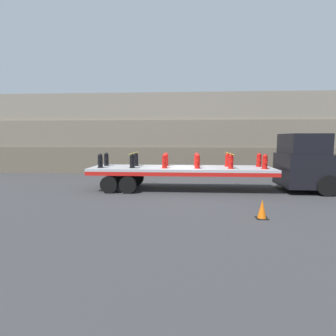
# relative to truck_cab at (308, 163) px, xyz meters

# --- Properties ---
(ground_plane) EXTENTS (120.00, 120.00, 0.00)m
(ground_plane) POSITION_rel_truck_cab_xyz_m (-6.66, 0.00, -1.49)
(ground_plane) COLOR #38383A
(rock_cliff) EXTENTS (60.00, 3.30, 6.33)m
(rock_cliff) POSITION_rel_truck_cab_xyz_m (-6.66, 7.79, 1.68)
(rock_cliff) COLOR #665B4C
(rock_cliff) RESTS_ON ground_plane
(truck_cab) EXTENTS (2.70, 2.64, 3.03)m
(truck_cab) POSITION_rel_truck_cab_xyz_m (0.00, 0.00, 0.00)
(truck_cab) COLOR black
(truck_cab) RESTS_ON ground_plane
(flatbed_trailer) EXTENTS (9.76, 2.57, 1.24)m
(flatbed_trailer) POSITION_rel_truck_cab_xyz_m (-7.33, 0.00, -0.48)
(flatbed_trailer) COLOR #B2B2B7
(flatbed_trailer) RESTS_ON ground_plane
(fire_hydrant_black_near_0) EXTENTS (0.32, 0.52, 0.75)m
(fire_hydrant_black_near_0) POSITION_rel_truck_cab_xyz_m (-10.95, -0.54, 0.11)
(fire_hydrant_black_near_0) COLOR black
(fire_hydrant_black_near_0) RESTS_ON flatbed_trailer
(fire_hydrant_black_far_0) EXTENTS (0.32, 0.52, 0.75)m
(fire_hydrant_black_far_0) POSITION_rel_truck_cab_xyz_m (-10.95, 0.54, 0.11)
(fire_hydrant_black_far_0) COLOR black
(fire_hydrant_black_far_0) RESTS_ON flatbed_trailer
(fire_hydrant_black_near_1) EXTENTS (0.32, 0.52, 0.75)m
(fire_hydrant_black_near_1) POSITION_rel_truck_cab_xyz_m (-9.23, -0.54, 0.11)
(fire_hydrant_black_near_1) COLOR black
(fire_hydrant_black_near_1) RESTS_ON flatbed_trailer
(fire_hydrant_black_far_1) EXTENTS (0.32, 0.52, 0.75)m
(fire_hydrant_black_far_1) POSITION_rel_truck_cab_xyz_m (-9.23, 0.54, 0.11)
(fire_hydrant_black_far_1) COLOR black
(fire_hydrant_black_far_1) RESTS_ON flatbed_trailer
(fire_hydrant_red_near_2) EXTENTS (0.32, 0.52, 0.75)m
(fire_hydrant_red_near_2) POSITION_rel_truck_cab_xyz_m (-7.52, -0.54, 0.11)
(fire_hydrant_red_near_2) COLOR red
(fire_hydrant_red_near_2) RESTS_ON flatbed_trailer
(fire_hydrant_red_far_2) EXTENTS (0.32, 0.52, 0.75)m
(fire_hydrant_red_far_2) POSITION_rel_truck_cab_xyz_m (-7.52, 0.54, 0.11)
(fire_hydrant_red_far_2) COLOR red
(fire_hydrant_red_far_2) RESTS_ON flatbed_trailer
(fire_hydrant_red_near_3) EXTENTS (0.32, 0.52, 0.75)m
(fire_hydrant_red_near_3) POSITION_rel_truck_cab_xyz_m (-5.81, -0.54, 0.11)
(fire_hydrant_red_near_3) COLOR red
(fire_hydrant_red_near_3) RESTS_ON flatbed_trailer
(fire_hydrant_red_far_3) EXTENTS (0.32, 0.52, 0.75)m
(fire_hydrant_red_far_3) POSITION_rel_truck_cab_xyz_m (-5.81, 0.54, 0.11)
(fire_hydrant_red_far_3) COLOR red
(fire_hydrant_red_far_3) RESTS_ON flatbed_trailer
(fire_hydrant_red_near_4) EXTENTS (0.32, 0.52, 0.75)m
(fire_hydrant_red_near_4) POSITION_rel_truck_cab_xyz_m (-4.09, -0.54, 0.11)
(fire_hydrant_red_near_4) COLOR red
(fire_hydrant_red_near_4) RESTS_ON flatbed_trailer
(fire_hydrant_red_far_4) EXTENTS (0.32, 0.52, 0.75)m
(fire_hydrant_red_far_4) POSITION_rel_truck_cab_xyz_m (-4.09, 0.54, 0.11)
(fire_hydrant_red_far_4) COLOR red
(fire_hydrant_red_far_4) RESTS_ON flatbed_trailer
(fire_hydrant_red_near_5) EXTENTS (0.32, 0.52, 0.75)m
(fire_hydrant_red_near_5) POSITION_rel_truck_cab_xyz_m (-2.38, -0.54, 0.11)
(fire_hydrant_red_near_5) COLOR red
(fire_hydrant_red_near_5) RESTS_ON flatbed_trailer
(fire_hydrant_red_far_5) EXTENTS (0.32, 0.52, 0.75)m
(fire_hydrant_red_far_5) POSITION_rel_truck_cab_xyz_m (-2.38, 0.54, 0.11)
(fire_hydrant_red_far_5) COLOR red
(fire_hydrant_red_far_5) RESTS_ON flatbed_trailer
(cargo_strap_rear) EXTENTS (0.05, 2.67, 0.01)m
(cargo_strap_rear) POSITION_rel_truck_cab_xyz_m (-9.23, 0.00, 0.51)
(cargo_strap_rear) COLOR yellow
(cargo_strap_rear) RESTS_ON fire_hydrant_black_near_1
(cargo_strap_middle) EXTENTS (0.05, 2.67, 0.01)m
(cargo_strap_middle) POSITION_rel_truck_cab_xyz_m (-4.09, 0.00, 0.51)
(cargo_strap_middle) COLOR yellow
(cargo_strap_middle) RESTS_ON fire_hydrant_red_near_4
(traffic_cone) EXTENTS (0.40, 0.40, 0.68)m
(traffic_cone) POSITION_rel_truck_cab_xyz_m (-3.76, -5.03, -1.16)
(traffic_cone) COLOR black
(traffic_cone) RESTS_ON ground_plane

